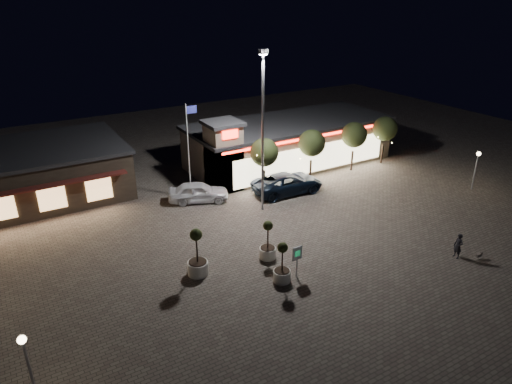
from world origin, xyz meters
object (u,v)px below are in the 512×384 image
pickup_truck (288,183)px  white_sedan (198,192)px  planter_mid (282,269)px  valet_sign (297,256)px  planter_left (198,260)px  pedestrian (458,246)px

pickup_truck → white_sedan: (-7.37, 2.24, -0.03)m
planter_mid → valet_sign: size_ratio=1.26×
planter_left → valet_sign: bearing=-33.1°
planter_left → pickup_truck: bearing=32.6°
white_sedan → pedestrian: (10.95, -16.66, 0.02)m
pedestrian → planter_left: 16.84m
pickup_truck → pedestrian: pickup_truck is taller
pickup_truck → valet_sign: (-6.73, -10.84, 0.59)m
pickup_truck → valet_sign: size_ratio=3.01×
planter_left → planter_mid: (4.04, -3.24, -0.16)m
planter_left → valet_sign: 6.07m
pedestrian → planter_mid: bearing=-103.0°
planter_mid → valet_sign: 1.22m
pedestrian → valet_sign: valet_sign is taller
planter_left → planter_mid: 5.19m
planter_mid → pedestrian: bearing=-17.8°
white_sedan → planter_mid: bearing=-159.1°
pedestrian → pickup_truck: bearing=-161.3°
white_sedan → pedestrian: 19.93m
valet_sign → planter_mid: bearing=176.6°
pickup_truck → planter_left: 14.00m
planter_mid → valet_sign: bearing=-3.4°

